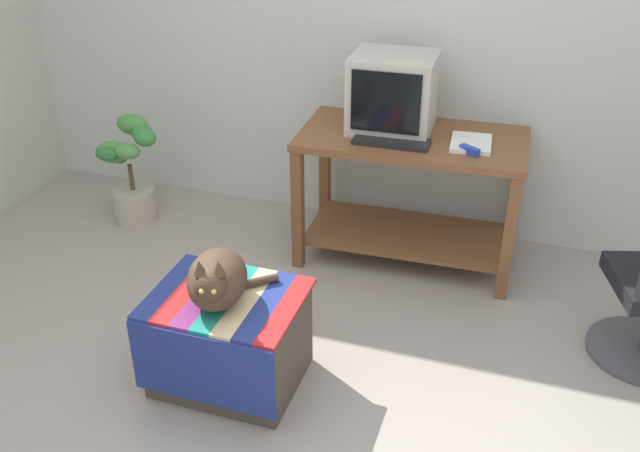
# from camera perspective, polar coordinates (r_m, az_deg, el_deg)

# --- Properties ---
(ground_plane) EXTENTS (14.00, 14.00, 0.00)m
(ground_plane) POSITION_cam_1_polar(r_m,az_deg,el_deg) (3.10, -5.25, -16.38)
(ground_plane) COLOR #9E9389
(back_wall) EXTENTS (8.00, 0.10, 2.60)m
(back_wall) POSITION_cam_1_polar(r_m,az_deg,el_deg) (4.21, 5.31, 16.74)
(back_wall) COLOR silver
(back_wall) RESTS_ON ground_plane
(desk) EXTENTS (1.25, 0.68, 0.76)m
(desk) POSITION_cam_1_polar(r_m,az_deg,el_deg) (4.00, 7.24, 3.95)
(desk) COLOR brown
(desk) RESTS_ON ground_plane
(tv_monitor) EXTENTS (0.46, 0.41, 0.41)m
(tv_monitor) POSITION_cam_1_polar(r_m,az_deg,el_deg) (3.91, 5.86, 10.53)
(tv_monitor) COLOR #BCB7A8
(tv_monitor) RESTS_ON desk
(keyboard) EXTENTS (0.40, 0.16, 0.02)m
(keyboard) POSITION_cam_1_polar(r_m,az_deg,el_deg) (3.78, 5.75, 6.76)
(keyboard) COLOR black
(keyboard) RESTS_ON desk
(book) EXTENTS (0.23, 0.27, 0.02)m
(book) POSITION_cam_1_polar(r_m,az_deg,el_deg) (3.82, 12.03, 6.52)
(book) COLOR white
(book) RESTS_ON desk
(ottoman_with_blanket) EXTENTS (0.65, 0.53, 0.46)m
(ottoman_with_blanket) POSITION_cam_1_polar(r_m,az_deg,el_deg) (3.22, -7.35, -8.98)
(ottoman_with_blanket) COLOR #4C4238
(ottoman_with_blanket) RESTS_ON ground_plane
(cat) EXTENTS (0.36, 0.44, 0.28)m
(cat) POSITION_cam_1_polar(r_m,az_deg,el_deg) (2.99, -8.27, -4.27)
(cat) COLOR #473323
(cat) RESTS_ON ottoman_with_blanket
(potted_plant) EXTENTS (0.42, 0.37, 0.66)m
(potted_plant) POSITION_cam_1_polar(r_m,az_deg,el_deg) (4.61, -14.99, 4.14)
(potted_plant) COLOR #B7A893
(potted_plant) RESTS_ON ground_plane
(stapler) EXTENTS (0.11, 0.09, 0.04)m
(stapler) POSITION_cam_1_polar(r_m,az_deg,el_deg) (3.71, 11.91, 5.95)
(stapler) COLOR #2342B7
(stapler) RESTS_ON desk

